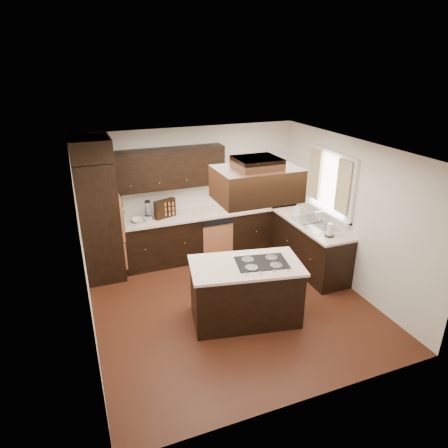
{
  "coord_description": "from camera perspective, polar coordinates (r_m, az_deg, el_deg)",
  "views": [
    {
      "loc": [
        -2.08,
        -5.0,
        3.65
      ],
      "look_at": [
        0.1,
        0.6,
        1.15
      ],
      "focal_mm": 32.0,
      "sensor_mm": 36.0,
      "label": 1
    }
  ],
  "objects": [
    {
      "name": "paper_towel",
      "position": [
        6.8,
        14.9,
        -0.83
      ],
      "size": [
        0.11,
        0.11,
        0.23
      ],
      "primitive_type": "cylinder",
      "rotation": [
        0.0,
        0.0,
        -0.01
      ],
      "color": "silver",
      "rests_on": "countertop_right"
    },
    {
      "name": "sink_rim",
      "position": [
        7.3,
        12.69,
        0.08
      ],
      "size": [
        0.52,
        0.84,
        0.01
      ],
      "primitive_type": "cube",
      "color": "silver",
      "rests_on": "countertop_right"
    },
    {
      "name": "curtain_left",
      "position": [
        6.84,
        16.63,
        5.08
      ],
      "size": [
        0.02,
        0.34,
        0.9
      ],
      "primitive_type": "cube",
      "color": "beige",
      "rests_on": "wall_right"
    },
    {
      "name": "window_pane",
      "position": [
        7.23,
        15.16,
        5.74
      ],
      "size": [
        0.0,
        1.2,
        1.0
      ],
      "primitive_type": "cube",
      "color": "white",
      "rests_on": "wall_right"
    },
    {
      "name": "dishwasher_front",
      "position": [
        7.66,
        -0.86,
        -2.54
      ],
      "size": [
        0.6,
        0.05,
        0.72
      ],
      "primitive_type": "cube",
      "color": "#B3673F",
      "rests_on": "floor"
    },
    {
      "name": "curtain_right",
      "position": [
        7.49,
        12.79,
        6.95
      ],
      "size": [
        0.02,
        0.34,
        0.9
      ],
      "primitive_type": "cube",
      "color": "beige",
      "rests_on": "wall_right"
    },
    {
      "name": "mixing_bowl",
      "position": [
        7.36,
        -12.12,
        0.55
      ],
      "size": [
        0.28,
        0.28,
        0.06
      ],
      "primitive_type": "imported",
      "rotation": [
        0.0,
        0.0,
        -0.17
      ],
      "color": "silver",
      "rests_on": "countertop_back"
    },
    {
      "name": "soap_bottle",
      "position": [
        7.65,
        10.41,
        2.17
      ],
      "size": [
        0.13,
        0.13,
        0.22
      ],
      "primitive_type": "imported",
      "rotation": [
        0.0,
        0.0,
        0.36
      ],
      "color": "silver",
      "rests_on": "countertop_right"
    },
    {
      "name": "cooktop",
      "position": [
        5.81,
        5.41,
        -5.49
      ],
      "size": [
        0.81,
        0.62,
        0.01
      ],
      "primitive_type": "cube",
      "rotation": [
        0.0,
        0.0,
        -0.19
      ],
      "color": "black",
      "rests_on": "island_top"
    },
    {
      "name": "range_hood",
      "position": [
        5.17,
        4.65,
        5.77
      ],
      "size": [
        1.05,
        0.72,
        0.42
      ],
      "primitive_type": "cube",
      "color": "black",
      "rests_on": "ceiling"
    },
    {
      "name": "wall_right",
      "position": [
        6.95,
        17.52,
        1.3
      ],
      "size": [
        0.02,
        4.2,
        2.5
      ],
      "primitive_type": "cube",
      "color": "beige",
      "rests_on": "ground"
    },
    {
      "name": "wall_oven_face",
      "position": [
        7.19,
        -14.67,
        1.24
      ],
      "size": [
        0.05,
        0.62,
        0.78
      ],
      "primitive_type": "cube",
      "color": "#B3673F",
      "rests_on": "oven_column"
    },
    {
      "name": "wall_back",
      "position": [
        7.78,
        -4.73,
        4.57
      ],
      "size": [
        4.2,
        0.02,
        2.5
      ],
      "primitive_type": "cube",
      "color": "beige",
      "rests_on": "ground"
    },
    {
      "name": "wall_left",
      "position": [
        5.55,
        -19.47,
        -4.46
      ],
      "size": [
        0.02,
        4.2,
        2.5
      ],
      "primitive_type": "cube",
      "color": "beige",
      "rests_on": "ground"
    },
    {
      "name": "island_top",
      "position": [
        5.77,
        3.15,
        -5.93
      ],
      "size": [
        1.74,
        1.18,
        0.04
      ],
      "primitive_type": "cube",
      "rotation": [
        0.0,
        0.0,
        -0.19
      ],
      "color": "beige",
      "rests_on": "island"
    },
    {
      "name": "upper_cabinets",
      "position": [
        7.35,
        -7.7,
        7.91
      ],
      "size": [
        2.0,
        0.34,
        0.72
      ],
      "primitive_type": "cube",
      "color": "black",
      "rests_on": "wall_back"
    },
    {
      "name": "countertop_right",
      "position": [
        7.57,
        11.14,
        0.85
      ],
      "size": [
        0.63,
        2.4,
        0.04
      ],
      "primitive_type": "cube",
      "color": "beige",
      "rests_on": "base_cabinets_right"
    },
    {
      "name": "spice_rack",
      "position": [
        7.42,
        -8.43,
        2.18
      ],
      "size": [
        0.42,
        0.24,
        0.34
      ],
      "primitive_type": "cube",
      "rotation": [
        0.0,
        0.0,
        0.36
      ],
      "color": "black",
      "rests_on": "countertop_back"
    },
    {
      "name": "ceiling",
      "position": [
        5.53,
        1.31,
        10.69
      ],
      "size": [
        4.2,
        4.2,
        0.02
      ],
      "primitive_type": "cube",
      "color": "white",
      "rests_on": "ground"
    },
    {
      "name": "hood_duct",
      "position": [
        5.1,
        4.74,
        8.73
      ],
      "size": [
        0.55,
        0.5,
        0.13
      ],
      "primitive_type": "cube",
      "color": "black",
      "rests_on": "ceiling"
    },
    {
      "name": "countertop_back",
      "position": [
        7.62,
        -3.69,
        1.39
      ],
      "size": [
        2.93,
        0.63,
        0.04
      ],
      "primitive_type": "cube",
      "color": "beige",
      "rests_on": "base_cabinets_back"
    },
    {
      "name": "island",
      "position": [
        6.0,
        3.05,
        -9.79
      ],
      "size": [
        1.67,
        1.12,
        0.88
      ],
      "primitive_type": "cube",
      "rotation": [
        0.0,
        0.0,
        -0.19
      ],
      "color": "black",
      "rests_on": "floor"
    },
    {
      "name": "floor",
      "position": [
        6.53,
        1.11,
        -11.47
      ],
      "size": [
        4.2,
        4.2,
        0.02
      ],
      "primitive_type": "cube",
      "color": "#552615",
      "rests_on": "ground"
    },
    {
      "name": "blender_base",
      "position": [
        7.35,
        -10.71,
        0.82
      ],
      "size": [
        0.15,
        0.15,
        0.1
      ],
      "primitive_type": "cylinder",
      "color": "silver",
      "rests_on": "countertop_back"
    },
    {
      "name": "wall_front",
      "position": [
        4.29,
        12.22,
        -12.02
      ],
      "size": [
        4.2,
        0.02,
        2.5
      ],
      "primitive_type": "cube",
      "color": "beige",
      "rests_on": "ground"
    },
    {
      "name": "base_cabinets_back",
      "position": [
        7.81,
        -3.64,
        -1.72
      ],
      "size": [
        2.93,
        0.6,
        0.88
      ],
      "primitive_type": "cube",
      "color": "black",
      "rests_on": "floor"
    },
    {
      "name": "window_frame",
      "position": [
        7.21,
        14.98,
        5.72
      ],
      "size": [
        0.06,
        1.32,
        1.12
      ],
      "primitive_type": "cube",
      "color": "silver",
      "rests_on": "wall_right"
    },
    {
      "name": "oven_column",
      "position": [
        7.19,
        -17.38,
        0.41
      ],
      "size": [
        0.65,
        0.75,
        2.12
      ],
      "primitive_type": "cube",
      "color": "black",
      "rests_on": "floor"
    },
    {
      "name": "blender_pitcher",
      "position": [
        7.29,
        -10.81,
        2.13
      ],
      "size": [
        0.13,
        0.13,
        0.26
      ],
      "primitive_type": "cone",
      "color": "silver",
      "rests_on": "blender_base"
    },
    {
      "name": "base_cabinets_right",
      "position": [
        7.75,
        10.98,
        -2.3
      ],
      "size": [
        0.6,
        2.4,
        0.88
      ],
      "primitive_type": "cube",
      "color": "black",
      "rests_on": "floor"
    }
  ]
}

